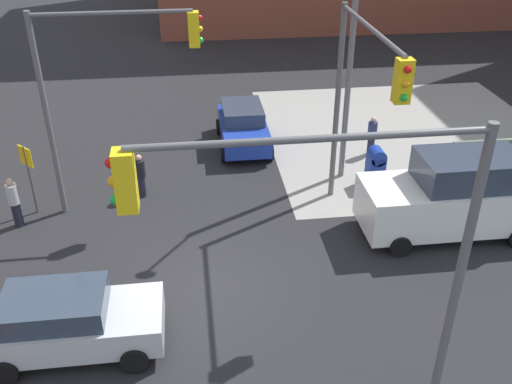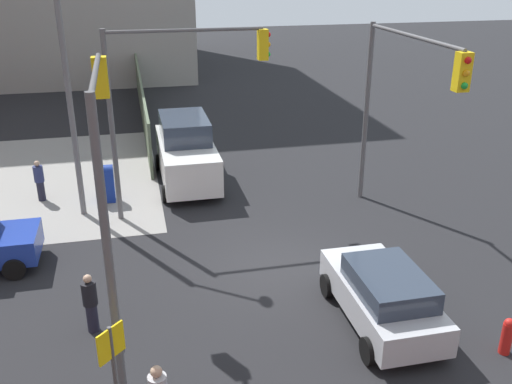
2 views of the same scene
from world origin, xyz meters
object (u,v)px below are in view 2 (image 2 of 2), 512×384
Objects in this scene: van_white_delivery at (186,151)px; street_lamp_corner at (76,85)px; fire_hydrant at (507,335)px; pedestrian_walking_north at (90,302)px; hatchback_silver at (383,295)px; traffic_signal_se_corner at (399,89)px; traffic_signal_ne_corner at (173,85)px; pedestrian_crossing at (39,180)px; mailbox_blue at (105,182)px; traffic_signal_nw_corner at (104,162)px.

street_lamp_corner is at bearing 125.23° from van_white_delivery.
pedestrian_walking_north reaches higher than fire_hydrant.
hatchback_silver reaches higher than pedestrian_walking_north.
pedestrian_walking_north is (3.00, 9.40, 0.33)m from fire_hydrant.
traffic_signal_se_corner is at bearing -25.94° from hatchback_silver.
traffic_signal_se_corner is at bearing -105.81° from street_lamp_corner.
traffic_signal_se_corner is 8.29m from fire_hydrant.
traffic_signal_ne_corner reaches higher than pedestrian_crossing.
pedestrian_walking_north is at bearing 178.60° from mailbox_blue.
street_lamp_corner is at bearing 41.68° from hatchback_silver.
traffic_signal_se_corner is 0.81× the size of street_lamp_corner.
traffic_signal_se_corner reaches higher than hatchback_silver.
hatchback_silver is 13.69m from pedestrian_crossing.
street_lamp_corner is 1.48× the size of van_white_delivery.
pedestrian_crossing is (1.82, 1.90, -3.88)m from street_lamp_corner.
mailbox_blue reaches higher than fire_hydrant.
traffic_signal_se_corner reaches higher than pedestrian_crossing.
traffic_signal_se_corner is 11.04m from mailbox_blue.
van_white_delivery is 3.41× the size of pedestrian_walking_north.
street_lamp_corner is at bearing 74.19° from traffic_signal_se_corner.
traffic_signal_nw_corner is 4.55× the size of mailbox_blue.
traffic_signal_ne_corner is 4.96m from mailbox_blue.
hatchback_silver is (-8.27, -7.36, -3.86)m from street_lamp_corner.
hatchback_silver is (1.71, 2.34, 0.36)m from fire_hydrant.
van_white_delivery is at bearing -14.77° from traffic_signal_nw_corner.
mailbox_blue is (1.22, -0.50, -3.94)m from street_lamp_corner.
traffic_signal_se_corner is 1.00× the size of traffic_signal_ne_corner.
traffic_signal_ne_corner is (2.35, 6.91, -0.04)m from traffic_signal_se_corner.
mailbox_blue is at bearing 35.85° from hatchback_silver.
fire_hydrant is (-9.50, -6.61, -4.15)m from traffic_signal_ne_corner.
traffic_signal_nw_corner is at bearing 118.03° from traffic_signal_se_corner.
mailbox_blue is at bearing -22.43° from street_lamp_corner.
traffic_signal_se_corner is 7.30m from traffic_signal_ne_corner.
traffic_signal_ne_corner is at bearing 34.83° from fire_hydrant.
traffic_signal_ne_corner is 4.10× the size of pedestrian_crossing.
street_lamp_corner is at bearing 81.20° from traffic_signal_ne_corner.
street_lamp_corner is 4.69m from pedestrian_crossing.
hatchback_silver is at bearing -4.57° from pedestrian_walking_north.
hatchback_silver is (-5.43, 2.64, -3.82)m from traffic_signal_se_corner.
pedestrian_crossing is 1.00× the size of pedestrian_walking_north.
pedestrian_crossing is at bearing 17.07° from traffic_signal_nw_corner.
pedestrian_crossing is (10.09, 9.26, -0.02)m from hatchback_silver.
hatchback_silver reaches higher than pedestrian_crossing.
pedestrian_walking_north is (-6.98, -0.30, -3.88)m from street_lamp_corner.
pedestrian_crossing is 9.07m from pedestrian_walking_north.
mailbox_blue is 0.34× the size of hatchback_silver.
fire_hydrant is at bearing -11.92° from pedestrian_walking_north.
traffic_signal_nw_corner reaches higher than mailbox_blue.
pedestrian_walking_north is at bearing 156.77° from traffic_signal_ne_corner.
pedestrian_walking_north is (1.29, 7.06, -0.03)m from hatchback_silver.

